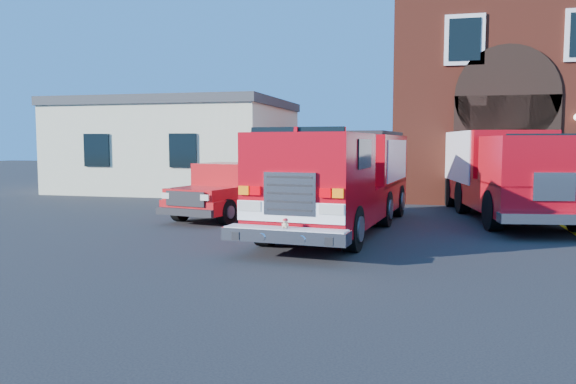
% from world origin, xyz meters
% --- Properties ---
extents(ground, '(100.00, 100.00, 0.00)m').
position_xyz_m(ground, '(0.00, 0.00, 0.00)').
color(ground, black).
rests_on(ground, ground).
extents(parking_stripe_mid, '(0.12, 3.00, 0.01)m').
position_xyz_m(parking_stripe_mid, '(6.50, 4.00, 0.00)').
color(parking_stripe_mid, yellow).
rests_on(parking_stripe_mid, ground).
extents(parking_stripe_far, '(0.12, 3.00, 0.01)m').
position_xyz_m(parking_stripe_far, '(6.50, 7.00, 0.00)').
color(parking_stripe_far, yellow).
rests_on(parking_stripe_far, ground).
extents(side_building, '(10.20, 8.20, 4.35)m').
position_xyz_m(side_building, '(-9.00, 13.00, 2.20)').
color(side_building, '#ECEBC4').
rests_on(side_building, ground).
extents(fire_engine, '(3.28, 8.86, 2.67)m').
position_xyz_m(fire_engine, '(0.59, 2.32, 1.38)').
color(fire_engine, black).
rests_on(fire_engine, ground).
extents(pickup_truck, '(2.90, 5.44, 1.69)m').
position_xyz_m(pickup_truck, '(-3.13, 4.21, 0.80)').
color(pickup_truck, black).
rests_on(pickup_truck, ground).
extents(secondary_truck, '(3.75, 8.58, 2.69)m').
position_xyz_m(secondary_truck, '(5.16, 6.02, 1.47)').
color(secondary_truck, black).
rests_on(secondary_truck, ground).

